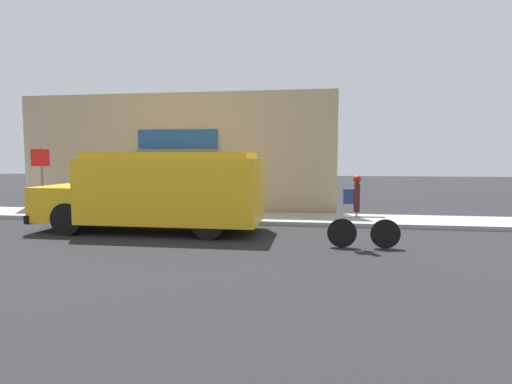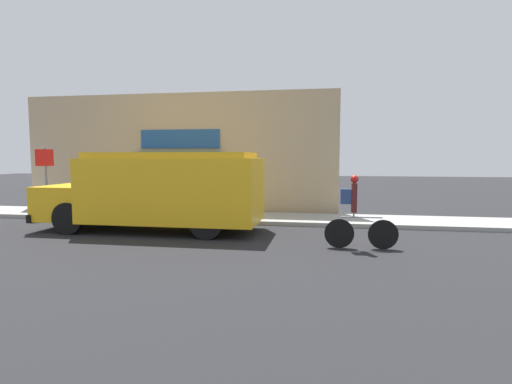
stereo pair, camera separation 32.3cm
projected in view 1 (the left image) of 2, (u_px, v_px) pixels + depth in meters
ground_plane at (148, 223)px, 13.41m from camera, size 70.00×70.00×0.00m
sidewalk at (160, 216)px, 14.47m from camera, size 28.00×2.17×0.14m
storefront at (173, 153)px, 15.67m from camera, size 12.74×0.84×4.69m
school_bus at (160, 190)px, 11.72m from camera, size 6.62×2.63×2.33m
cyclist at (359, 215)px, 9.62m from camera, size 1.74×0.20×1.77m
stop_sign_post at (41, 170)px, 14.19m from camera, size 0.45×0.45×2.39m
trash_bin at (154, 201)px, 14.92m from camera, size 0.52×0.52×0.88m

